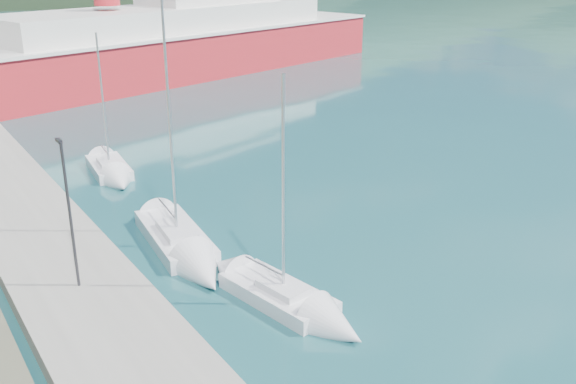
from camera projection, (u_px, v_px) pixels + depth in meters
quay at (23, 213)px, 34.08m from camera, size 5.00×88.00×0.80m
lamp_posts at (69, 209)px, 24.80m from camera, size 0.15×47.01×6.06m
sailboat_near at (308, 311)px, 24.99m from camera, size 3.26×7.36×10.21m
sailboat_mid at (189, 255)px, 29.56m from camera, size 3.44×9.19×12.91m
sailboat_far at (114, 175)px, 40.18m from camera, size 2.88×6.83×9.74m
ferry at (174, 44)px, 73.33m from camera, size 60.09×27.70×11.70m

